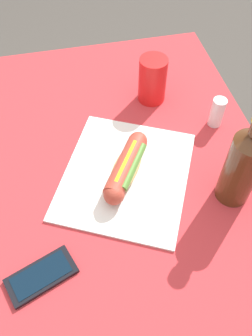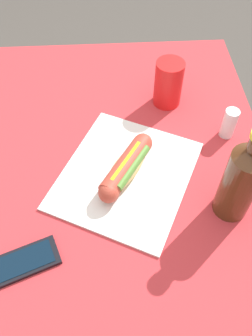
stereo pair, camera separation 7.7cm
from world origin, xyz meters
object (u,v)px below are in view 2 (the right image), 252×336
soda_bottle (241,180)px  drinking_cup (168,83)px  cell_phone (25,261)px  hot_dog (126,167)px  salt_shaker (229,123)px

soda_bottle → drinking_cup: size_ratio=1.89×
soda_bottle → cell_phone: bearing=-76.9°
cell_phone → drinking_cup: (-0.46, 0.35, 0.06)m
hot_dog → cell_phone: bearing=-46.6°
cell_phone → drinking_cup: drinking_cup is taller
cell_phone → soda_bottle: 0.47m
cell_phone → soda_bottle: size_ratio=0.61×
salt_shaker → soda_bottle: bearing=-11.1°
drinking_cup → soda_bottle: bearing=15.3°
cell_phone → hot_dog: bearing=133.4°
drinking_cup → salt_shaker: size_ratio=1.57×
cell_phone → soda_bottle: bearing=103.1°
hot_dog → salt_shaker: size_ratio=2.25×
cell_phone → salt_shaker: 0.58m
hot_dog → drinking_cup: size_ratio=1.43×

